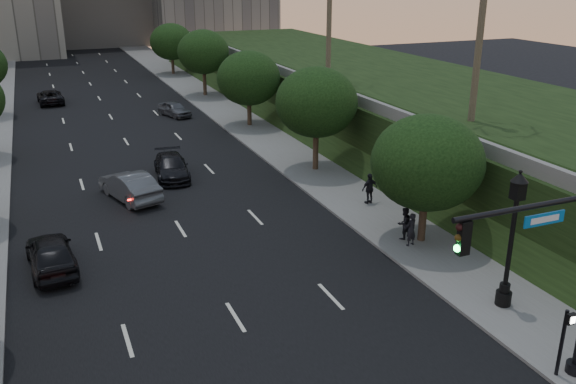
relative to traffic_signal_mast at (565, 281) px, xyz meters
name	(u,v)px	position (x,y,z in m)	size (l,w,h in m)	color
road_surface	(130,148)	(-7.89, 32.53, -3.66)	(16.00, 140.00, 0.02)	black
sidewalk_right	(262,134)	(2.36, 32.53, -3.60)	(4.50, 140.00, 0.15)	slate
embankment	(403,103)	(14.11, 30.53, -1.67)	(18.00, 90.00, 4.00)	black
parapet_wall	(310,81)	(5.61, 30.53, 0.68)	(0.35, 90.00, 0.70)	slate
tree_right_a	(427,163)	(2.41, 10.53, 0.35)	(5.20, 5.20, 6.24)	#38281C
tree_right_b	(316,102)	(2.41, 22.53, 0.84)	(5.20, 5.20, 6.74)	#38281C
tree_right_c	(249,78)	(2.41, 35.53, 0.35)	(5.20, 5.20, 6.24)	#38281C
tree_right_d	(203,52)	(2.41, 49.53, 0.84)	(5.20, 5.20, 6.74)	#38281C
tree_right_e	(171,42)	(2.41, 64.53, 0.35)	(5.20, 5.20, 6.24)	#38281C
traffic_signal_mast	(565,281)	(0.00, 0.00, 0.00)	(5.68, 0.56, 7.00)	black
street_lamp	(510,246)	(1.88, 4.25, -1.04)	(0.64, 0.64, 5.62)	black
pedestrian_signal	(564,337)	(0.47, 0.07, -2.11)	(0.30, 0.33, 2.50)	black
sedan_near_left	(51,253)	(-14.04, 14.29, -2.88)	(1.87, 4.65, 1.58)	black
sedan_mid_left	(130,186)	(-9.53, 21.84, -2.86)	(1.71, 4.91, 1.62)	#4C5053
sedan_far_left	(50,97)	(-12.53, 51.75, -3.00)	(2.24, 4.85, 1.35)	black
sedan_near_right	(171,167)	(-6.50, 24.79, -2.97)	(1.96, 4.82, 1.40)	black
sedan_far_right	(174,109)	(-2.56, 41.64, -3.01)	(1.57, 3.91, 1.33)	#4D5054
pedestrian_a	(411,229)	(1.57, 10.21, -2.72)	(0.59, 0.38, 1.61)	black
pedestrian_b	(404,223)	(1.70, 10.98, -2.73)	(0.77, 0.60, 1.58)	black
pedestrian_c	(370,189)	(2.53, 15.73, -2.66)	(1.02, 0.42, 1.73)	black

